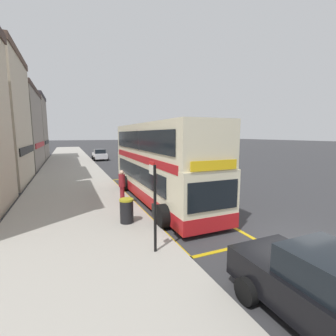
% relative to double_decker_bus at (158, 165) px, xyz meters
% --- Properties ---
extents(ground_plane, '(260.00, 260.00, 0.00)m').
position_rel_double_decker_bus_xyz_m(ground_plane, '(2.46, 24.74, -2.06)').
color(ground_plane, '#333335').
extents(pavement_near, '(6.00, 76.00, 0.14)m').
position_rel_double_decker_bus_xyz_m(pavement_near, '(-4.54, 24.74, -1.99)').
color(pavement_near, '#A39E93').
rests_on(pavement_near, ground).
extents(double_decker_bus, '(3.16, 11.20, 4.40)m').
position_rel_double_decker_bus_xyz_m(double_decker_bus, '(0.00, 0.00, 0.00)').
color(double_decker_bus, beige).
rests_on(double_decker_bus, ground).
extents(bus_bay_markings, '(2.97, 13.82, 0.01)m').
position_rel_double_decker_bus_xyz_m(bus_bay_markings, '(-0.06, 0.28, -2.06)').
color(bus_bay_markings, gold).
rests_on(bus_bay_markings, ground).
extents(bus_stop_sign, '(0.09, 0.51, 2.83)m').
position_rel_double_decker_bus_xyz_m(bus_stop_sign, '(-2.40, -5.89, -0.27)').
color(bus_stop_sign, black).
rests_on(bus_stop_sign, pavement_near).
extents(terrace_mid, '(7.76, 11.47, 9.97)m').
position_rel_double_decker_bus_xyz_m(terrace_mid, '(-11.54, 19.25, 2.48)').
color(terrace_mid, gray).
rests_on(terrace_mid, ground).
extents(terrace_corner, '(7.45, 8.74, 10.77)m').
position_rel_double_decker_bus_xyz_m(terrace_corner, '(-11.39, 29.71, 2.88)').
color(terrace_corner, gray).
rests_on(terrace_corner, ground).
extents(parked_car_white_kerbside, '(2.09, 4.20, 1.62)m').
position_rel_double_decker_bus_xyz_m(parked_car_white_kerbside, '(-0.37, 23.74, -1.26)').
color(parked_car_white_kerbside, silver).
rests_on(parked_car_white_kerbside, ground).
extents(parked_car_maroon_far, '(2.09, 4.20, 1.62)m').
position_rel_double_decker_bus_xyz_m(parked_car_maroon_far, '(7.37, 32.78, -1.26)').
color(parked_car_maroon_far, maroon).
rests_on(parked_car_maroon_far, ground).
extents(parked_car_black_distant, '(2.09, 4.20, 1.62)m').
position_rel_double_decker_bus_xyz_m(parked_car_black_distant, '(-0.30, -10.11, -1.26)').
color(parked_car_black_distant, black).
rests_on(parked_car_black_distant, ground).
extents(pedestrian_waiting_near_sign, '(0.34, 0.34, 1.76)m').
position_rel_double_decker_bus_xyz_m(pedestrian_waiting_near_sign, '(-2.17, -0.12, -0.96)').
color(pedestrian_waiting_near_sign, maroon).
rests_on(pedestrian_waiting_near_sign, pavement_near).
extents(litter_bin, '(0.59, 0.59, 1.02)m').
position_rel_double_decker_bus_xyz_m(litter_bin, '(-2.65, -3.18, -1.41)').
color(litter_bin, black).
rests_on(litter_bin, pavement_near).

